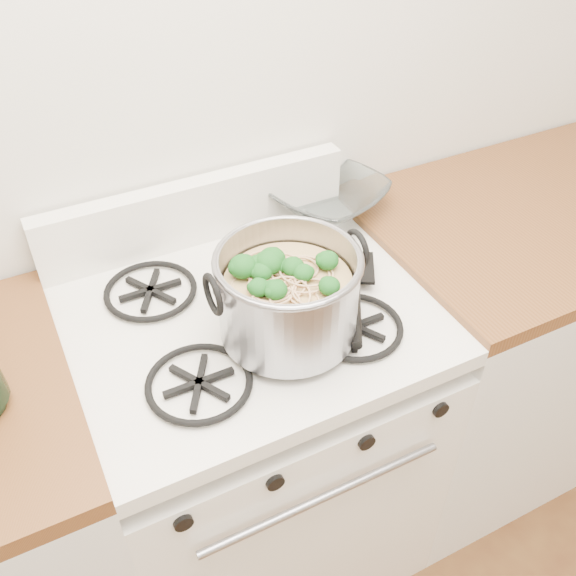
# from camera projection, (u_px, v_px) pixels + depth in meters

# --- Properties ---
(gas_range) EXTENTS (0.76, 0.66, 0.92)m
(gas_range) POSITION_uv_depth(u_px,v_px,m) (257.00, 444.00, 1.67)
(gas_range) COLOR white
(gas_range) RESTS_ON ground
(counter_left) EXTENTS (0.25, 0.65, 0.92)m
(counter_left) POSITION_uv_depth(u_px,v_px,m) (58.00, 518.00, 1.48)
(counter_left) COLOR silver
(counter_left) RESTS_ON ground
(counter_right) EXTENTS (1.00, 0.65, 0.92)m
(counter_right) POSITION_uv_depth(u_px,v_px,m) (517.00, 331.00, 1.96)
(counter_right) COLOR silver
(counter_right) RESTS_ON ground
(stock_pot) EXTENTS (0.31, 0.28, 0.19)m
(stock_pot) POSITION_uv_depth(u_px,v_px,m) (288.00, 296.00, 1.24)
(stock_pot) COLOR gray
(stock_pot) RESTS_ON gas_range
(spatula) EXTENTS (0.41, 0.41, 0.02)m
(spatula) POSITION_uv_depth(u_px,v_px,m) (354.00, 265.00, 1.44)
(spatula) COLOR black
(spatula) RESTS_ON gas_range
(glass_bowl) EXTENTS (0.15, 0.15, 0.03)m
(glass_bowl) POSITION_uv_depth(u_px,v_px,m) (327.00, 202.00, 1.63)
(glass_bowl) COLOR white
(glass_bowl) RESTS_ON gas_range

